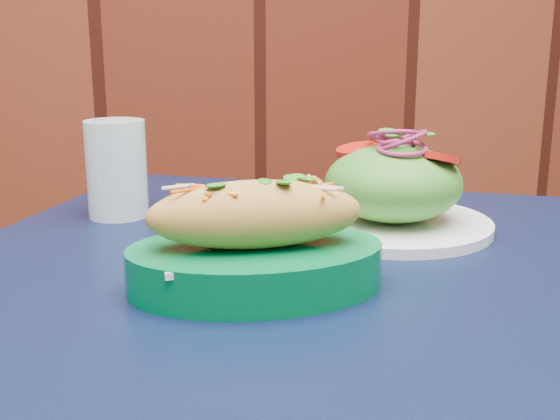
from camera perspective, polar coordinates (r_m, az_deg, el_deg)
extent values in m
cube|color=black|center=(0.69, 3.39, -6.34)|extent=(1.05, 1.05, 0.03)
cylinder|color=black|center=(1.23, -9.47, -15.94)|extent=(0.04, 0.04, 0.72)
cube|color=white|center=(0.64, -1.99, -3.27)|extent=(0.19, 0.12, 0.01)
ellipsoid|color=gold|center=(0.63, -2.02, -0.34)|extent=(0.20, 0.08, 0.06)
cylinder|color=white|center=(0.84, 9.05, -1.15)|extent=(0.24, 0.24, 0.01)
ellipsoid|color=#4C992D|center=(0.83, 9.19, 2.19)|extent=(0.16, 0.16, 0.09)
cylinder|color=red|center=(0.81, 12.90, 4.50)|extent=(0.05, 0.05, 0.01)
cylinder|color=red|center=(0.84, 6.19, 5.18)|extent=(0.05, 0.05, 0.01)
cylinder|color=red|center=(0.87, 8.32, 5.39)|extent=(0.05, 0.05, 0.01)
torus|color=#972156|center=(0.82, 9.33, 5.54)|extent=(0.06, 0.06, 0.01)
torus|color=#972156|center=(0.82, 9.34, 5.82)|extent=(0.06, 0.06, 0.01)
torus|color=#972156|center=(0.82, 9.35, 6.09)|extent=(0.06, 0.06, 0.01)
torus|color=#972156|center=(0.82, 9.36, 6.37)|extent=(0.06, 0.06, 0.01)
cylinder|color=silver|center=(0.90, -13.14, 3.27)|extent=(0.07, 0.07, 0.12)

